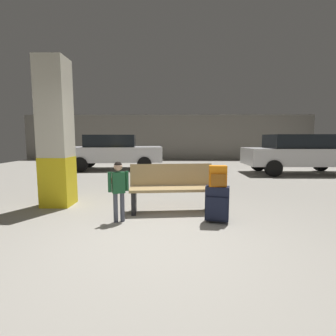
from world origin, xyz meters
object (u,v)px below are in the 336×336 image
at_px(child, 118,185).
at_px(parked_car_far, 114,151).
at_px(structural_pillar, 56,134).
at_px(backpack_bright, 218,176).
at_px(parked_car_side, 299,153).
at_px(suitcase, 217,203).
at_px(bench, 172,188).

relative_size(child, parked_car_far, 0.24).
distance_m(structural_pillar, backpack_bright, 3.34).
bearing_deg(parked_car_side, child, -134.77).
bearing_deg(child, suitcase, -0.25).
xyz_separation_m(structural_pillar, backpack_bright, (3.09, -1.05, -0.69)).
distance_m(structural_pillar, parked_car_side, 8.68).
relative_size(bench, parked_car_far, 0.39).
height_order(structural_pillar, bench, structural_pillar).
bearing_deg(backpack_bright, bench, 138.02).
bearing_deg(structural_pillar, parked_car_far, 92.10).
xyz_separation_m(bench, parked_car_side, (4.87, 5.15, 0.36)).
bearing_deg(backpack_bright, parked_car_side, 54.57).
bearing_deg(suitcase, bench, 138.01).
height_order(structural_pillar, child, structural_pillar).
height_order(bench, suitcase, bench).
relative_size(structural_pillar, parked_car_side, 0.72).
xyz_separation_m(structural_pillar, child, (1.47, -1.04, -0.84)).
bearing_deg(bench, parked_car_far, 111.76).
xyz_separation_m(backpack_bright, parked_car_far, (-3.31, 7.11, 0.03)).
distance_m(suitcase, parked_car_far, 7.85).
bearing_deg(parked_car_far, parked_car_side, -9.87).
height_order(child, parked_car_far, parked_car_far).
bearing_deg(backpack_bright, child, 179.73).
height_order(structural_pillar, parked_car_side, structural_pillar).
bearing_deg(bench, child, -143.40).
height_order(suitcase, parked_car_side, parked_car_side).
bearing_deg(bench, parked_car_side, 46.57).
relative_size(suitcase, parked_car_side, 0.15).
distance_m(suitcase, child, 1.65).
height_order(structural_pillar, suitcase, structural_pillar).
height_order(bench, child, child).
bearing_deg(suitcase, backpack_bright, -30.32).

